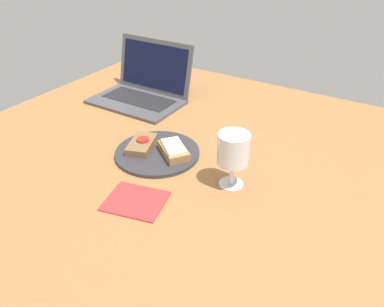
{
  "coord_description": "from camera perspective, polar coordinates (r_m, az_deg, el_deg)",
  "views": [
    {
      "loc": [
        55.11,
        -76.06,
        62.71
      ],
      "look_at": [
        9.11,
        -1.95,
        8.0
      ],
      "focal_mm": 35.0,
      "sensor_mm": 36.0,
      "label": 1
    }
  ],
  "objects": [
    {
      "name": "plate",
      "position": [
        1.12,
        -5.3,
        0.11
      ],
      "size": [
        25.21,
        25.21,
        1.13
      ],
      "primitive_type": "cylinder",
      "color": "#333338",
      "rests_on": "wooden_table"
    },
    {
      "name": "sandwich_with_tomato",
      "position": [
        1.14,
        -7.66,
        1.43
      ],
      "size": [
        10.12,
        13.23,
        2.83
      ],
      "color": "brown",
      "rests_on": "plate"
    },
    {
      "name": "wooden_table",
      "position": [
        1.12,
        -3.43,
        -1.06
      ],
      "size": [
        140.0,
        140.0,
        3.0
      ],
      "primitive_type": "cube",
      "color": "#9E6B3D",
      "rests_on": "ground"
    },
    {
      "name": "napkin",
      "position": [
        0.95,
        -8.61,
        -7.17
      ],
      "size": [
        16.95,
        15.16,
        0.4
      ],
      "primitive_type": "cube",
      "rotation": [
        0.0,
        0.0,
        0.24
      ],
      "color": "#B23333",
      "rests_on": "wooden_table"
    },
    {
      "name": "sandwich_with_cheese",
      "position": [
        1.09,
        -2.91,
        0.44
      ],
      "size": [
        12.75,
        11.71,
        3.23
      ],
      "color": "#937047",
      "rests_on": "plate"
    },
    {
      "name": "laptop",
      "position": [
        1.48,
        -7.39,
        10.0
      ],
      "size": [
        33.98,
        26.26,
        20.98
      ],
      "color": "#4C4C51",
      "rests_on": "wooden_table"
    },
    {
      "name": "wine_glass",
      "position": [
        0.94,
        6.29,
        0.29
      ],
      "size": [
        8.17,
        8.17,
        15.22
      ],
      "color": "white",
      "rests_on": "wooden_table"
    }
  ]
}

